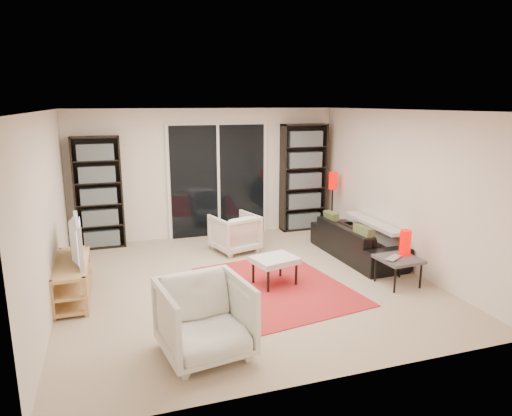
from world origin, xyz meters
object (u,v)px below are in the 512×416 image
at_px(bookshelf_right, 303,178).
at_px(tv_stand, 72,279).
at_px(floor_lamp, 333,188).
at_px(ottoman, 275,261).
at_px(armchair_back, 235,233).
at_px(armchair_front, 205,319).
at_px(sofa, 357,241).
at_px(bookshelf_left, 99,193).
at_px(side_table, 399,260).

relative_size(bookshelf_right, tv_stand, 1.57).
bearing_deg(floor_lamp, ottoman, -133.34).
distance_m(armchair_back, armchair_front, 3.33).
bearing_deg(sofa, tv_stand, 91.60).
relative_size(ottoman, floor_lamp, 0.56).
bearing_deg(tv_stand, armchair_back, 25.72).
distance_m(bookshelf_left, side_table, 5.05).
height_order(tv_stand, armchair_front, armchair_front).
xyz_separation_m(armchair_back, armchair_front, (-1.17, -3.12, 0.07)).
height_order(bookshelf_left, ottoman, bookshelf_left).
height_order(bookshelf_left, floor_lamp, bookshelf_left).
distance_m(sofa, armchair_front, 3.72).
height_order(tv_stand, sofa, sofa).
height_order(armchair_front, side_table, armchair_front).
distance_m(tv_stand, side_table, 4.40).
xyz_separation_m(ottoman, side_table, (1.63, -0.55, 0.01)).
bearing_deg(bookshelf_right, tv_stand, -152.92).
bearing_deg(bookshelf_left, armchair_back, -23.17).
xyz_separation_m(sofa, armchair_back, (-1.84, 0.93, 0.04)).
distance_m(bookshelf_left, floor_lamp, 4.28).
distance_m(armchair_back, ottoman, 1.62).
height_order(armchair_back, side_table, armchair_back).
height_order(sofa, side_table, sofa).
bearing_deg(tv_stand, sofa, 3.80).
bearing_deg(bookshelf_right, side_table, -88.32).
height_order(sofa, floor_lamp, floor_lamp).
xyz_separation_m(bookshelf_left, armchair_back, (2.18, -0.93, -0.65)).
bearing_deg(tv_stand, armchair_front, -54.33).
xyz_separation_m(sofa, armchair_front, (-3.01, -2.19, 0.11)).
xyz_separation_m(bookshelf_left, ottoman, (2.31, -2.55, -0.63)).
distance_m(tv_stand, ottoman, 2.70).
relative_size(sofa, side_table, 3.36).
xyz_separation_m(bookshelf_right, floor_lamp, (0.40, -0.49, -0.14)).
distance_m(sofa, floor_lamp, 1.52).
height_order(bookshelf_left, side_table, bookshelf_left).
xyz_separation_m(bookshelf_left, floor_lamp, (4.25, -0.49, -0.07)).
bearing_deg(ottoman, bookshelf_left, 132.14).
height_order(bookshelf_right, armchair_back, bookshelf_right).
xyz_separation_m(tv_stand, ottoman, (2.67, -0.40, 0.08)).
distance_m(bookshelf_left, tv_stand, 2.29).
distance_m(tv_stand, sofa, 4.38).
bearing_deg(armchair_back, ottoman, 78.67).
bearing_deg(ottoman, armchair_back, 94.63).
height_order(bookshelf_left, armchair_back, bookshelf_left).
distance_m(bookshelf_right, sofa, 2.02).
bearing_deg(floor_lamp, bookshelf_right, 129.01).
bearing_deg(bookshelf_left, floor_lamp, -6.60).
relative_size(armchair_back, armchair_front, 0.82).
xyz_separation_m(tv_stand, floor_lamp, (4.61, 1.66, 0.64)).
xyz_separation_m(armchair_back, side_table, (1.77, -2.16, 0.03)).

